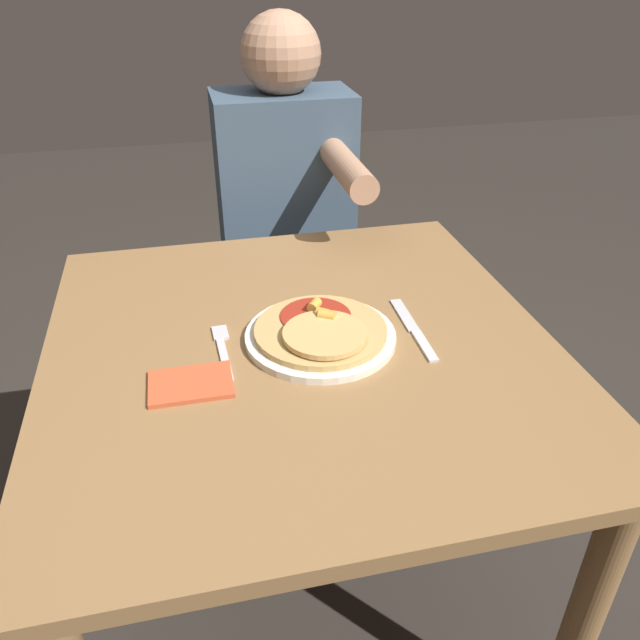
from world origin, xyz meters
name	(u,v)px	position (x,y,z in m)	size (l,w,h in m)	color
ground_plane	(306,590)	(0.00, 0.00, 0.00)	(8.00, 8.00, 0.00)	#2D2823
dining_table	(302,392)	(0.00, 0.00, 0.62)	(0.92, 0.96, 0.73)	olive
plate	(320,335)	(0.04, 0.00, 0.74)	(0.28, 0.28, 0.01)	silver
pizza	(321,329)	(0.04, 0.00, 0.76)	(0.24, 0.24, 0.04)	tan
fork	(223,348)	(-0.14, 0.01, 0.73)	(0.03, 0.18, 0.00)	silver
knife	(414,330)	(0.22, -0.01, 0.73)	(0.02, 0.22, 0.00)	silver
napkin	(191,384)	(-0.20, -0.09, 0.74)	(0.14, 0.10, 0.01)	#C6512D
person_diner	(286,201)	(0.10, 0.74, 0.72)	(0.37, 0.52, 1.22)	#2D2D38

